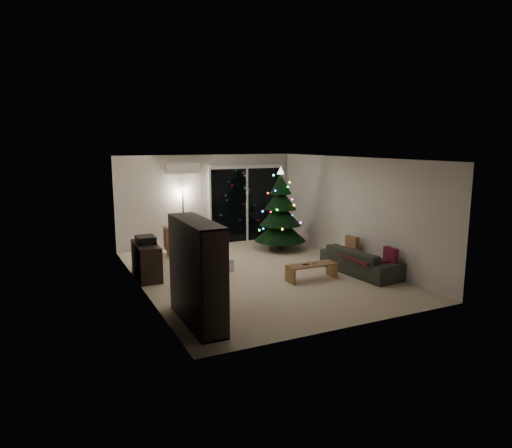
{
  "coord_description": "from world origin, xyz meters",
  "views": [
    {
      "loc": [
        -4.17,
        -8.67,
        2.84
      ],
      "look_at": [
        0.1,
        0.3,
        1.05
      ],
      "focal_mm": 32.0,
      "sensor_mm": 36.0,
      "label": 1
    }
  ],
  "objects_px": {
    "armchair": "(183,240)",
    "christmas_tree": "(280,209)",
    "bookshelf": "(184,274)",
    "sofa": "(361,261)",
    "media_cabinet": "(146,261)",
    "coffee_table": "(312,272)"
  },
  "relations": [
    {
      "from": "media_cabinet",
      "to": "christmas_tree",
      "type": "distance_m",
      "value": 3.99
    },
    {
      "from": "sofa",
      "to": "coffee_table",
      "type": "xyz_separation_m",
      "value": [
        -1.23,
        0.05,
        -0.11
      ]
    },
    {
      "from": "media_cabinet",
      "to": "sofa",
      "type": "height_order",
      "value": "media_cabinet"
    },
    {
      "from": "media_cabinet",
      "to": "christmas_tree",
      "type": "bearing_deg",
      "value": 17.19
    },
    {
      "from": "christmas_tree",
      "to": "armchair",
      "type": "bearing_deg",
      "value": 167.2
    },
    {
      "from": "bookshelf",
      "to": "media_cabinet",
      "type": "relative_size",
      "value": 1.4
    },
    {
      "from": "bookshelf",
      "to": "media_cabinet",
      "type": "height_order",
      "value": "bookshelf"
    },
    {
      "from": "bookshelf",
      "to": "sofa",
      "type": "distance_m",
      "value": 4.48
    },
    {
      "from": "christmas_tree",
      "to": "sofa",
      "type": "bearing_deg",
      "value": -79.24
    },
    {
      "from": "bookshelf",
      "to": "coffee_table",
      "type": "xyz_separation_m",
      "value": [
        3.07,
        1.16,
        -0.66
      ]
    },
    {
      "from": "bookshelf",
      "to": "armchair",
      "type": "relative_size",
      "value": 2.01
    },
    {
      "from": "media_cabinet",
      "to": "armchair",
      "type": "relative_size",
      "value": 1.44
    },
    {
      "from": "media_cabinet",
      "to": "sofa",
      "type": "xyz_separation_m",
      "value": [
        4.3,
        -1.69,
        -0.09
      ]
    },
    {
      "from": "media_cabinet",
      "to": "armchair",
      "type": "distance_m",
      "value": 2.06
    },
    {
      "from": "coffee_table",
      "to": "media_cabinet",
      "type": "bearing_deg",
      "value": 152.02
    },
    {
      "from": "armchair",
      "to": "sofa",
      "type": "bearing_deg",
      "value": 132.15
    },
    {
      "from": "coffee_table",
      "to": "christmas_tree",
      "type": "height_order",
      "value": "christmas_tree"
    },
    {
      "from": "armchair",
      "to": "christmas_tree",
      "type": "distance_m",
      "value": 2.67
    },
    {
      "from": "media_cabinet",
      "to": "sofa",
      "type": "bearing_deg",
      "value": -19.74
    },
    {
      "from": "armchair",
      "to": "media_cabinet",
      "type": "bearing_deg",
      "value": 51.46
    },
    {
      "from": "media_cabinet",
      "to": "coffee_table",
      "type": "height_order",
      "value": "media_cabinet"
    },
    {
      "from": "bookshelf",
      "to": "coffee_table",
      "type": "bearing_deg",
      "value": 7.53
    }
  ]
}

